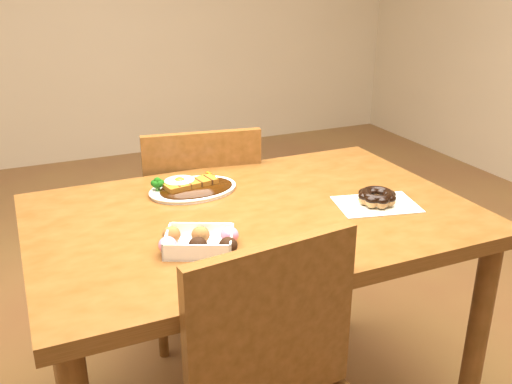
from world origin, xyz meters
name	(u,v)px	position (x,y,z in m)	size (l,w,h in m)	color
table	(254,244)	(0.00, 0.00, 0.65)	(1.20, 0.80, 0.75)	#503010
chair_far	(200,225)	(0.01, 0.54, 0.48)	(0.48, 0.48, 0.87)	#503010
katsu_curry_plate	(191,187)	(-0.11, 0.21, 0.76)	(0.28, 0.21, 0.05)	white
donut_box	(199,241)	(-0.21, -0.15, 0.77)	(0.20, 0.18, 0.05)	white
pon_de_ring	(377,198)	(0.34, -0.10, 0.77)	(0.25, 0.20, 0.04)	silver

